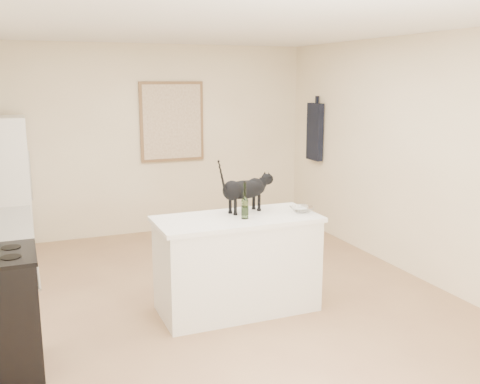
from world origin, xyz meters
The scene contains 15 objects.
floor centered at (0.00, 0.00, 0.00)m, with size 5.50×5.50×0.00m, color #A88259.
ceiling centered at (0.00, 0.00, 2.60)m, with size 5.50×5.50×0.00m, color white.
wall_back centered at (0.00, 2.75, 1.30)m, with size 4.50×4.50×0.00m, color #F7E6BF.
wall_front centered at (0.00, -2.75, 1.30)m, with size 4.50×4.50×0.00m, color #F7E6BF.
wall_right centered at (2.25, 0.00, 1.30)m, with size 5.50×5.50×0.00m, color #F7E6BF.
island_base centered at (0.10, -0.20, 0.43)m, with size 1.44×0.67×0.86m, color white.
island_top centered at (0.10, -0.20, 0.88)m, with size 1.50×0.70×0.04m, color white.
fridge centered at (-1.95, 2.35, 0.85)m, with size 0.68×0.68×1.70m, color white.
artwork_frame centered at (0.30, 2.72, 1.55)m, with size 0.90×0.03×1.10m, color brown.
artwork_canvas centered at (0.30, 2.70, 1.55)m, with size 0.82×0.00×1.02m, color beige.
hanging_garment centered at (2.19, 2.05, 1.40)m, with size 0.08×0.34×0.80m, color black.
black_cat centered at (0.23, -0.06, 1.10)m, with size 0.56×0.17×0.39m, color black, non-canonical shape.
wine_bottle centered at (0.14, -0.28, 1.05)m, with size 0.06×0.06×0.30m, color #335A24.
glass_bowl centered at (0.73, -0.27, 0.93)m, with size 0.22×0.22×0.06m, color white.
fridge_paper centered at (-1.60, 2.46, 1.18)m, with size 0.01×0.14×0.19m, color silver.
Camera 1 is at (-1.70, -4.67, 2.14)m, focal length 40.75 mm.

